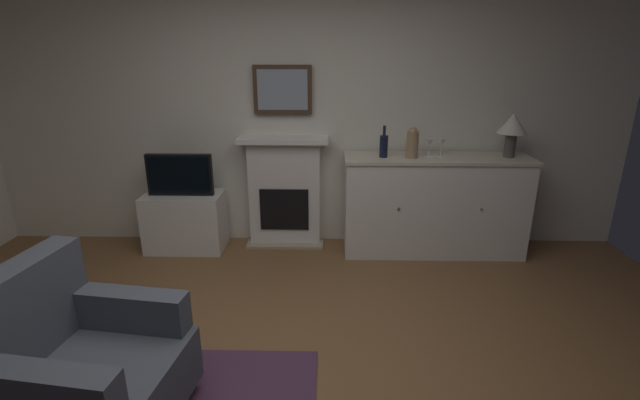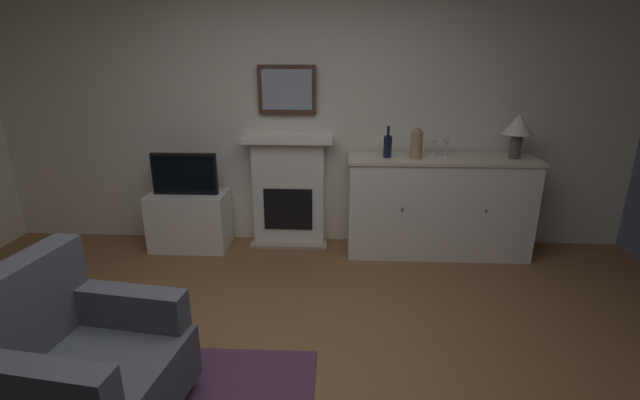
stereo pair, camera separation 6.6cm
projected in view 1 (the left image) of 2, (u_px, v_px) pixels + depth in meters
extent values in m
cube|color=silver|center=(304.00, 112.00, 4.35)|extent=(6.30, 0.06, 2.65)
cube|color=white|center=(285.00, 194.00, 4.50)|extent=(0.70, 0.18, 1.05)
cube|color=tan|center=(285.00, 244.00, 4.57)|extent=(0.77, 0.20, 0.03)
cube|color=black|center=(284.00, 210.00, 4.45)|extent=(0.48, 0.02, 0.42)
cube|color=white|center=(283.00, 140.00, 4.29)|extent=(0.87, 0.27, 0.05)
cube|color=#473323|center=(283.00, 90.00, 4.21)|extent=(0.55, 0.03, 0.45)
cube|color=#8C99A8|center=(282.00, 90.00, 4.20)|extent=(0.47, 0.01, 0.37)
cube|color=white|center=(434.00, 207.00, 4.31)|extent=(1.70, 0.45, 0.92)
cube|color=beige|center=(438.00, 158.00, 4.16)|extent=(1.73, 0.48, 0.03)
sphere|color=brown|center=(399.00, 209.00, 4.08)|extent=(0.02, 0.02, 0.02)
sphere|color=brown|center=(481.00, 209.00, 4.06)|extent=(0.02, 0.02, 0.02)
cylinder|color=#4C4742|center=(510.00, 145.00, 4.10)|extent=(0.10, 0.10, 0.22)
cone|color=silver|center=(513.00, 123.00, 4.04)|extent=(0.26, 0.26, 0.18)
cylinder|color=black|center=(384.00, 146.00, 4.11)|extent=(0.08, 0.08, 0.20)
cylinder|color=black|center=(384.00, 131.00, 4.06)|extent=(0.03, 0.03, 0.09)
cylinder|color=silver|center=(429.00, 156.00, 4.17)|extent=(0.06, 0.06, 0.00)
cylinder|color=silver|center=(429.00, 151.00, 4.15)|extent=(0.01, 0.01, 0.09)
cone|color=silver|center=(430.00, 142.00, 4.13)|extent=(0.07, 0.07, 0.07)
cylinder|color=silver|center=(440.00, 156.00, 4.16)|extent=(0.06, 0.06, 0.00)
cylinder|color=silver|center=(441.00, 151.00, 4.15)|extent=(0.01, 0.01, 0.09)
cone|color=silver|center=(442.00, 143.00, 4.12)|extent=(0.07, 0.07, 0.07)
cylinder|color=#9E7F5B|center=(412.00, 145.00, 4.07)|extent=(0.11, 0.11, 0.24)
sphere|color=#9E7F5B|center=(413.00, 132.00, 4.04)|extent=(0.08, 0.08, 0.08)
cube|color=white|center=(185.00, 222.00, 4.43)|extent=(0.75, 0.42, 0.57)
cube|color=black|center=(180.00, 175.00, 4.26)|extent=(0.62, 0.06, 0.40)
cube|color=black|center=(179.00, 176.00, 4.23)|extent=(0.57, 0.01, 0.35)
cube|color=#474C56|center=(97.00, 389.00, 2.28)|extent=(0.90, 0.86, 0.32)
cube|color=#474C56|center=(22.00, 314.00, 2.20)|extent=(0.26, 0.77, 0.50)
cube|color=#474C56|center=(39.00, 391.00, 1.90)|extent=(0.73, 0.24, 0.22)
cube|color=#474C56|center=(125.00, 309.00, 2.49)|extent=(0.73, 0.24, 0.22)
cylinder|color=#473323|center=(191.00, 386.00, 2.60)|extent=(0.05, 0.05, 0.10)
cylinder|color=#473323|center=(84.00, 373.00, 2.70)|extent=(0.05, 0.05, 0.10)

